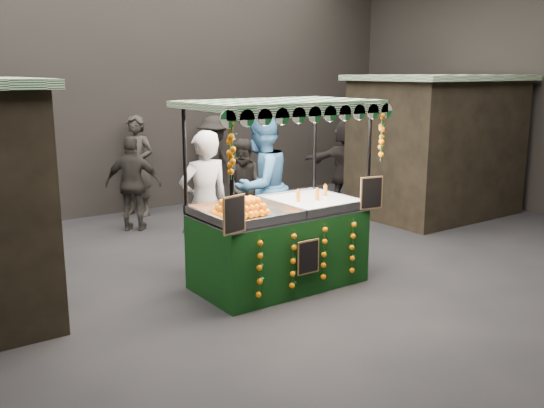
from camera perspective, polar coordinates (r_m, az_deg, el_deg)
ground at (r=8.02m, az=2.59°, el=-7.03°), size 12.00×12.00×0.00m
market_hall at (r=7.60m, az=2.85°, el=17.79°), size 12.10×10.10×5.05m
neighbour_stall_right at (r=11.82m, az=15.20°, el=5.38°), size 3.00×2.20×2.60m
juice_stall at (r=7.58m, az=0.83°, el=-2.47°), size 2.40×1.41×2.33m
vendor_grey at (r=7.97m, az=-6.36°, el=-0.00°), size 0.72×0.48×1.93m
vendor_blue at (r=8.71m, az=-1.08°, el=1.65°), size 1.21×1.06×2.08m
shopper_1 at (r=10.10m, az=-2.45°, el=1.68°), size 0.97×0.93×1.58m
shopper_2 at (r=10.49m, az=-12.93°, el=1.87°), size 1.00×0.87×1.61m
shopper_3 at (r=12.30m, az=-5.40°, el=4.09°), size 1.33×1.09×1.80m
shopper_5 at (r=12.03m, az=7.03°, el=3.82°), size 1.61×1.45×1.78m
shopper_6 at (r=11.57m, az=-12.60°, el=3.51°), size 0.76×0.82×1.88m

